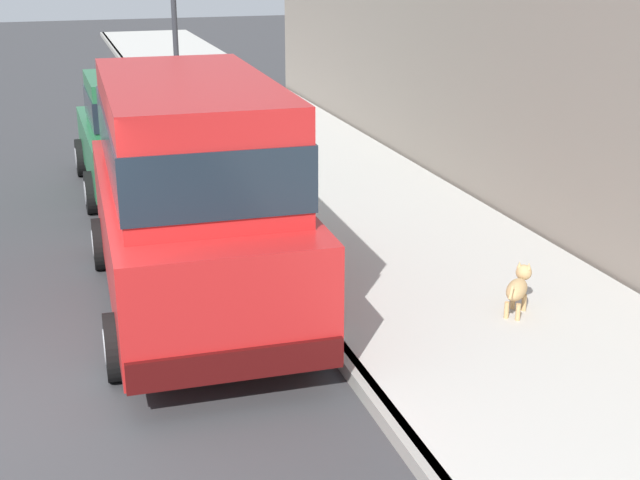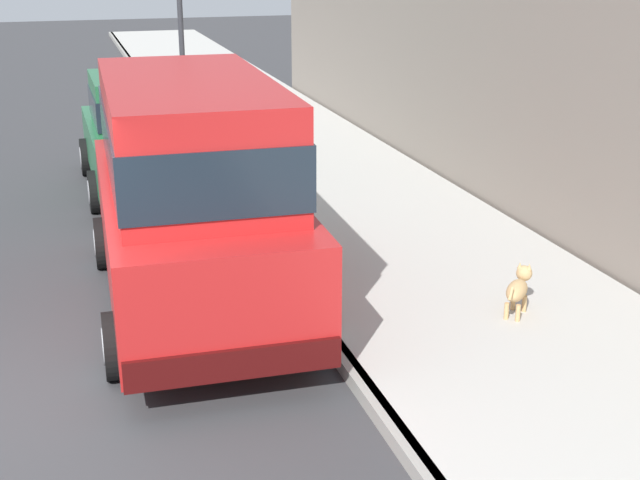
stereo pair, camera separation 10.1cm
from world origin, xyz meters
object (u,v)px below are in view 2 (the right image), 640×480
dog_tan (518,287)px  car_red_van (192,184)px  fire_hydrant (298,217)px  car_green_hatchback (144,131)px

dog_tan → car_red_van: bearing=154.3°
car_red_van → fire_hydrant: (1.54, 1.37, -0.92)m
car_red_van → car_green_hatchback: (-0.03, 4.97, -0.42)m
car_red_van → dog_tan: car_red_van is taller
car_red_van → fire_hydrant: car_red_van is taller
dog_tan → fire_hydrant: 3.29m
dog_tan → fire_hydrant: size_ratio=0.81×
car_green_hatchback → dog_tan: (3.16, -6.48, -0.55)m
car_green_hatchback → fire_hydrant: bearing=-66.4°
car_green_hatchback → car_red_van: bearing=-89.7°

